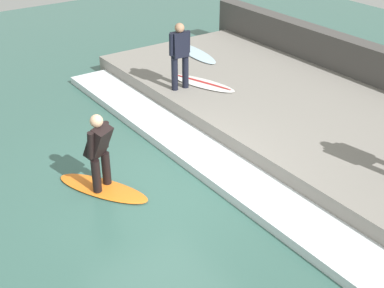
% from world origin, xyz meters
% --- Properties ---
extents(ground_plane, '(28.00, 28.00, 0.00)m').
position_xyz_m(ground_plane, '(0.00, 0.00, 0.00)').
color(ground_plane, '#386056').
extents(concrete_ledge, '(4.40, 11.88, 0.46)m').
position_xyz_m(concrete_ledge, '(4.01, 0.00, 0.23)').
color(concrete_ledge, gray).
rests_on(concrete_ledge, ground_plane).
extents(wave_foam_crest, '(1.01, 11.29, 0.17)m').
position_xyz_m(wave_foam_crest, '(1.31, 0.00, 0.09)').
color(wave_foam_crest, silver).
rests_on(wave_foam_crest, ground_plane).
extents(surfboard_riding, '(1.38, 1.93, 0.06)m').
position_xyz_m(surfboard_riding, '(-0.83, 0.57, 0.03)').
color(surfboard_riding, orange).
rests_on(surfboard_riding, ground_plane).
extents(surfer_riding, '(0.54, 0.57, 1.44)m').
position_xyz_m(surfer_riding, '(-0.83, 0.57, 0.86)').
color(surfer_riding, black).
rests_on(surfer_riding, surfboard_riding).
extents(surfer_waiting_near, '(0.54, 0.28, 1.58)m').
position_xyz_m(surfer_waiting_near, '(2.37, 2.78, 1.35)').
color(surfer_waiting_near, black).
rests_on(surfer_waiting_near, concrete_ledge).
extents(surfboard_waiting_near, '(1.06, 1.88, 0.07)m').
position_xyz_m(surfboard_waiting_near, '(2.95, 2.68, 0.49)').
color(surfboard_waiting_near, white).
rests_on(surfboard_waiting_near, concrete_ledge).
extents(surfboard_spare, '(0.73, 2.01, 0.06)m').
position_xyz_m(surfboard_spare, '(4.10, 4.57, 0.49)').
color(surfboard_spare, silver).
rests_on(surfboard_spare, concrete_ledge).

